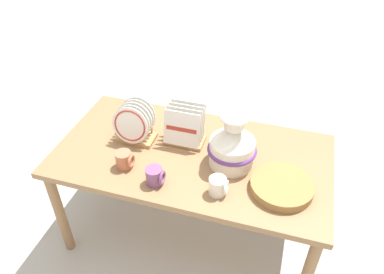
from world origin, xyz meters
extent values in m
plane|color=#B2ADA3|center=(0.00, 0.00, 0.00)|extent=(14.00, 14.00, 0.00)
cube|color=olive|center=(0.00, 0.00, 0.63)|extent=(1.45, 0.76, 0.03)
cylinder|color=olive|center=(-0.67, -0.33, 0.31)|extent=(0.06, 0.06, 0.61)
cylinder|color=olive|center=(-0.67, 0.33, 0.31)|extent=(0.06, 0.06, 0.61)
cylinder|color=olive|center=(0.67, 0.33, 0.31)|extent=(0.06, 0.06, 0.61)
cylinder|color=silver|center=(0.21, -0.02, 0.72)|extent=(0.23, 0.23, 0.15)
cone|color=silver|center=(0.21, -0.02, 0.83)|extent=(0.23, 0.23, 0.08)
cylinder|color=silver|center=(0.21, -0.02, 0.91)|extent=(0.10, 0.10, 0.06)
torus|color=silver|center=(0.21, -0.02, 0.94)|extent=(0.14, 0.14, 0.02)
torus|color=#60337A|center=(0.21, -0.02, 0.74)|extent=(0.25, 0.25, 0.02)
cube|color=tan|center=(-0.33, 0.03, 0.66)|extent=(0.21, 0.13, 0.02)
cylinder|color=tan|center=(-0.41, 0.08, 0.71)|extent=(0.01, 0.01, 0.08)
cylinder|color=tan|center=(-0.26, 0.08, 0.71)|extent=(0.01, 0.01, 0.08)
cylinder|color=white|center=(-0.33, -0.02, 0.77)|extent=(0.20, 0.05, 0.20)
torus|color=#B23323|center=(-0.33, -0.03, 0.77)|extent=(0.18, 0.05, 0.18)
cylinder|color=white|center=(-0.33, 0.00, 0.77)|extent=(0.20, 0.05, 0.20)
cylinder|color=white|center=(-0.33, 0.03, 0.77)|extent=(0.20, 0.05, 0.20)
cylinder|color=white|center=(-0.33, 0.05, 0.77)|extent=(0.20, 0.05, 0.20)
cylinder|color=white|center=(-0.33, 0.08, 0.77)|extent=(0.20, 0.05, 0.20)
cube|color=tan|center=(-0.07, 0.08, 0.66)|extent=(0.21, 0.13, 0.02)
cylinder|color=tan|center=(-0.14, 0.13, 0.71)|extent=(0.01, 0.01, 0.08)
cylinder|color=tan|center=(0.01, 0.13, 0.71)|extent=(0.01, 0.01, 0.08)
cube|color=white|center=(-0.07, 0.03, 0.77)|extent=(0.19, 0.05, 0.19)
cube|color=white|center=(-0.07, 0.07, 0.77)|extent=(0.19, 0.05, 0.19)
cube|color=white|center=(-0.07, 0.10, 0.77)|extent=(0.19, 0.05, 0.19)
cube|color=white|center=(-0.07, 0.14, 0.77)|extent=(0.19, 0.05, 0.19)
cube|color=#B23323|center=(-0.07, 0.03, 0.77)|extent=(0.17, 0.01, 0.02)
cylinder|color=olive|center=(0.48, -0.13, 0.65)|extent=(0.30, 0.30, 0.01)
cylinder|color=olive|center=(0.48, -0.13, 0.66)|extent=(0.30, 0.30, 0.01)
cylinder|color=olive|center=(0.48, -0.13, 0.67)|extent=(0.30, 0.30, 0.01)
cylinder|color=olive|center=(0.48, -0.13, 0.68)|extent=(0.30, 0.30, 0.01)
cylinder|color=olive|center=(0.48, -0.13, 0.69)|extent=(0.30, 0.30, 0.01)
cylinder|color=#B76647|center=(-0.30, -0.20, 0.69)|extent=(0.08, 0.08, 0.09)
torus|color=#B76647|center=(-0.26, -0.20, 0.69)|extent=(0.01, 0.07, 0.07)
cylinder|color=silver|center=(0.20, -0.24, 0.69)|extent=(0.08, 0.08, 0.09)
torus|color=silver|center=(0.24, -0.24, 0.69)|extent=(0.01, 0.07, 0.07)
cylinder|color=#7A4770|center=(-0.11, -0.26, 0.69)|extent=(0.08, 0.08, 0.09)
torus|color=#7A4770|center=(-0.07, -0.26, 0.69)|extent=(0.01, 0.07, 0.07)
camera|label=1|loc=(0.44, -1.44, 1.94)|focal=35.00mm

